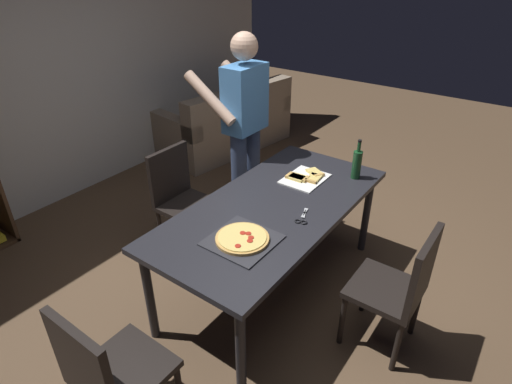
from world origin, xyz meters
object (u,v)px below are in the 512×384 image
object	(u,v)px
person_serving_pizza	(244,124)
wine_bottle	(357,164)
chair_left_end	(108,372)
couch	(227,126)
chair_near_camera	(400,285)
pepperoni_pizza_on_tray	(242,239)
dining_table	(273,213)
kitchen_scissors	(302,219)
chair_far_side	(180,194)

from	to	relation	value
person_serving_pizza	wine_bottle	distance (m)	1.02
chair_left_end	wine_bottle	xyz separation A→B (m)	(2.13, -0.29, 0.36)
chair_left_end	couch	xyz separation A→B (m)	(3.32, 1.99, -0.21)
person_serving_pizza	wine_bottle	world-z (taller)	person_serving_pizza
chair_near_camera	pepperoni_pizza_on_tray	size ratio (longest dim) A/B	2.32
dining_table	chair_near_camera	bearing A→B (deg)	-90.00
chair_near_camera	person_serving_pizza	size ratio (longest dim) A/B	0.51
wine_bottle	pepperoni_pizza_on_tray	bearing A→B (deg)	169.95
dining_table	couch	world-z (taller)	couch
chair_near_camera	kitchen_scissors	xyz separation A→B (m)	(-0.04, 0.68, 0.24)
wine_bottle	kitchen_scissors	world-z (taller)	wine_bottle
person_serving_pizza	pepperoni_pizza_on_tray	size ratio (longest dim) A/B	4.51
person_serving_pizza	kitchen_scissors	size ratio (longest dim) A/B	8.81
chair_near_camera	kitchen_scissors	world-z (taller)	chair_near_camera
chair_far_side	kitchen_scissors	world-z (taller)	chair_far_side
pepperoni_pizza_on_tray	kitchen_scissors	xyz separation A→B (m)	(0.42, -0.17, -0.01)
chair_left_end	chair_near_camera	bearing A→B (deg)	-33.29
dining_table	pepperoni_pizza_on_tray	distance (m)	0.48
couch	wine_bottle	xyz separation A→B (m)	(-1.18, -2.28, 0.57)
wine_bottle	chair_near_camera	bearing A→B (deg)	-137.51
pepperoni_pizza_on_tray	kitchen_scissors	size ratio (longest dim) A/B	1.95
kitchen_scissors	chair_near_camera	bearing A→B (deg)	-86.42
chair_near_camera	couch	world-z (taller)	chair_near_camera
chair_far_side	couch	bearing A→B (deg)	29.04
chair_near_camera	couch	size ratio (longest dim) A/B	0.50
person_serving_pizza	dining_table	bearing A→B (deg)	-130.13
dining_table	chair_near_camera	world-z (taller)	chair_near_camera
chair_far_side	couch	distance (m)	2.17
chair_left_end	wine_bottle	distance (m)	2.18
chair_near_camera	chair_far_side	size ratio (longest dim) A/B	1.00
person_serving_pizza	chair_left_end	bearing A→B (deg)	-160.56
chair_near_camera	chair_left_end	xyz separation A→B (m)	(-1.43, 0.94, 0.00)
chair_near_camera	pepperoni_pizza_on_tray	world-z (taller)	chair_near_camera
chair_far_side	person_serving_pizza	world-z (taller)	person_serving_pizza
dining_table	wine_bottle	world-z (taller)	wine_bottle
chair_near_camera	wine_bottle	distance (m)	1.02
chair_near_camera	person_serving_pizza	xyz separation A→B (m)	(0.60, 1.65, 0.49)
chair_far_side	chair_left_end	xyz separation A→B (m)	(-1.43, -0.94, 0.00)
chair_far_side	couch	xyz separation A→B (m)	(1.89, 1.05, -0.21)
kitchen_scissors	couch	bearing A→B (deg)	49.24
chair_far_side	couch	size ratio (longest dim) A/B	0.50
kitchen_scissors	pepperoni_pizza_on_tray	bearing A→B (deg)	157.59
person_serving_pizza	kitchen_scissors	distance (m)	1.19
dining_table	person_serving_pizza	distance (m)	0.99
dining_table	kitchen_scissors	size ratio (longest dim) A/B	9.49
chair_far_side	wine_bottle	world-z (taller)	wine_bottle
couch	person_serving_pizza	bearing A→B (deg)	-135.37
chair_left_end	kitchen_scissors	bearing A→B (deg)	-10.48
kitchen_scissors	wine_bottle	bearing A→B (deg)	-2.61
pepperoni_pizza_on_tray	chair_near_camera	bearing A→B (deg)	-61.58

